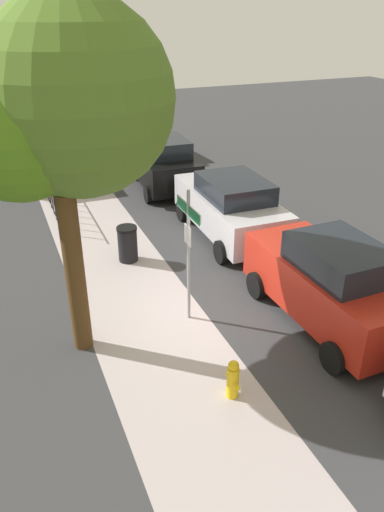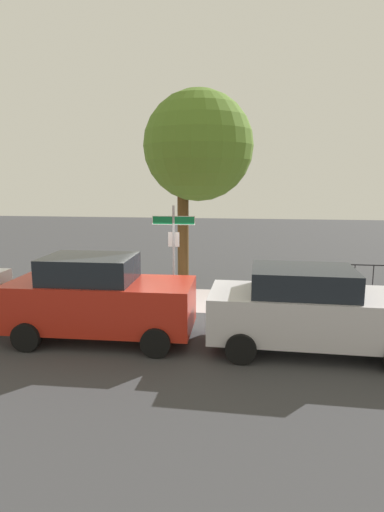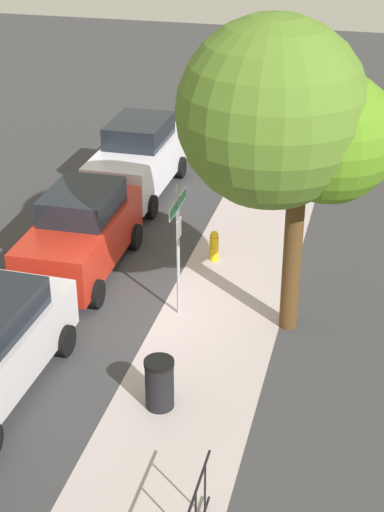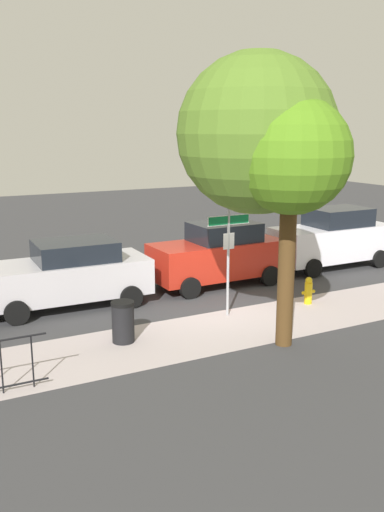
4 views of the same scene
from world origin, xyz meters
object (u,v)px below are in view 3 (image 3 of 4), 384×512
shade_tree (285,119)px  car_white (138,159)px  car_red (81,233)px  street_sign (178,230)px  fire_hydrant (214,246)px  trash_bin (159,383)px

shade_tree → car_white: shade_tree is taller
car_white → car_red: (4.80, 0.16, -0.06)m
street_sign → car_red: 3.15m
fire_hydrant → shade_tree: bearing=32.6°
car_white → trash_bin: (9.22, 3.35, -0.55)m
shade_tree → trash_bin: size_ratio=6.64×
shade_tree → street_sign: bearing=-101.6°
shade_tree → fire_hydrant: (-2.99, -1.91, -4.27)m
fire_hydrant → car_red: bearing=-66.2°
street_sign → car_white: size_ratio=0.68×
street_sign → trash_bin: street_sign is taller
street_sign → fire_hydrant: bearing=175.6°
street_sign → trash_bin: size_ratio=3.06×
shade_tree → car_white: (-6.52, -4.96, -3.61)m
shade_tree → trash_bin: (2.71, -1.61, -4.16)m
street_sign → car_red: street_sign is taller
street_sign → shade_tree: bearing=78.4°
car_white → fire_hydrant: 4.71m
fire_hydrant → car_white: bearing=-139.1°
fire_hydrant → trash_bin: size_ratio=0.80×
street_sign → car_red: size_ratio=0.70×
fire_hydrant → trash_bin: 5.71m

